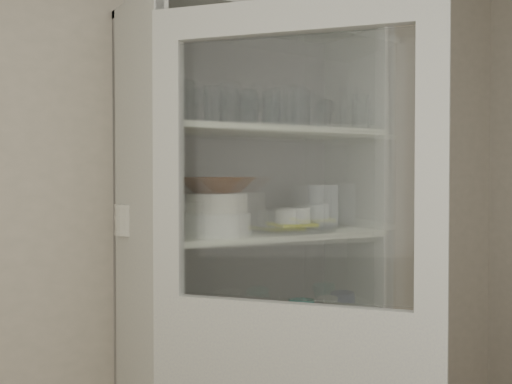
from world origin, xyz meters
TOP-DOWN VIEW (x-y plane):
  - wall_back at (0.00, 1.50)m, footprint 3.60×0.02m
  - pantry_cabinet at (0.20, 1.34)m, footprint 1.00×0.45m
  - cupboard_door at (-0.01, 0.71)m, footprint 0.61×0.71m
  - tumbler_0 at (-0.17, 1.12)m, footprint 0.07×0.07m
  - tumbler_1 at (-0.06, 1.12)m, footprint 0.08×0.08m
  - tumbler_2 at (0.18, 1.13)m, footprint 0.08×0.08m
  - tumbler_3 at (0.30, 1.12)m, footprint 0.09×0.09m
  - tumbler_4 at (0.20, 1.13)m, footprint 0.07×0.07m
  - tumbler_5 at (0.30, 1.15)m, footprint 0.10×0.10m
  - tumbler_6 at (0.61, 1.14)m, footprint 0.09×0.09m
  - tumbler_7 at (-0.19, 1.28)m, footprint 0.10×0.10m
  - tumbler_8 at (0.03, 1.26)m, footprint 0.07×0.07m
  - tumbler_9 at (0.17, 1.28)m, footprint 0.08×0.08m
  - tumbler_10 at (0.17, 1.29)m, footprint 0.09×0.09m
  - tumbler_11 at (0.26, 1.26)m, footprint 0.08×0.08m
  - goblet_0 at (-0.01, 1.36)m, footprint 0.07×0.07m
  - goblet_1 at (0.25, 1.35)m, footprint 0.07×0.07m
  - goblet_2 at (0.26, 1.40)m, footprint 0.07×0.07m
  - goblet_3 at (0.61, 1.37)m, footprint 0.07×0.07m
  - plate_stack_front at (-0.01, 1.19)m, footprint 0.25×0.25m
  - plate_stack_back at (-0.21, 1.38)m, footprint 0.23×0.23m
  - cream_bowl at (-0.01, 1.19)m, footprint 0.24×0.24m
  - terracotta_bowl at (-0.01, 1.19)m, footprint 0.30×0.30m
  - glass_platter at (0.34, 1.23)m, footprint 0.39×0.39m
  - yellow_trivet at (0.34, 1.23)m, footprint 0.17×0.17m
  - white_ramekin at (0.34, 1.23)m, footprint 0.15×0.15m
  - grey_bowl_stack at (0.50, 1.25)m, footprint 0.12×0.12m
  - mug_blue at (0.47, 1.19)m, footprint 0.13×0.13m
  - mug_teal at (0.44, 1.32)m, footprint 0.11×0.11m
  - mug_white at (0.37, 1.16)m, footprint 0.12×0.12m
  - teal_jar at (0.12, 1.31)m, footprint 0.10×0.10m
  - measuring_cups at (0.07, 1.20)m, footprint 0.09×0.09m
  - white_canister at (-0.01, 1.33)m, footprint 0.14×0.14m
  - tumbler_12 at (0.01, 1.14)m, footprint 0.07×0.07m
  - tumbler_13 at (0.52, 1.27)m, footprint 0.07×0.07m

SIDE VIEW (x-z plane):
  - cupboard_door at x=-0.01m, z-range -0.13..1.87m
  - measuring_cups at x=0.07m, z-range 0.86..0.90m
  - mug_white at x=0.37m, z-range 0.86..0.95m
  - mug_blue at x=0.47m, z-range 0.86..0.95m
  - mug_teal at x=0.44m, z-range 0.86..0.96m
  - teal_jar at x=0.12m, z-range 0.86..0.98m
  - white_canister at x=-0.01m, z-range 0.86..0.99m
  - pantry_cabinet at x=0.20m, z-range -0.11..1.99m
  - glass_platter at x=0.34m, z-range 1.26..1.28m
  - yellow_trivet at x=0.34m, z-range 1.28..1.29m
  - wall_back at x=0.00m, z-range 0.00..2.60m
  - plate_stack_front at x=-0.01m, z-range 1.26..1.34m
  - plate_stack_back at x=-0.21m, z-range 1.26..1.37m
  - white_ramekin at x=0.34m, z-range 1.29..1.35m
  - grey_bowl_stack at x=0.50m, z-range 1.26..1.44m
  - cream_bowl at x=-0.01m, z-range 1.34..1.41m
  - terracotta_bowl at x=-0.01m, z-range 1.41..1.47m
  - tumbler_1 at x=-0.06m, z-range 1.66..1.79m
  - tumbler_8 at x=0.03m, z-range 1.66..1.79m
  - tumbler_2 at x=0.18m, z-range 1.66..1.79m
  - tumbler_13 at x=0.52m, z-range 1.66..1.79m
  - tumbler_11 at x=0.26m, z-range 1.66..1.79m
  - tumbler_9 at x=0.17m, z-range 1.66..1.80m
  - tumbler_0 at x=-0.17m, z-range 1.66..1.80m
  - tumbler_4 at x=0.20m, z-range 1.66..1.80m
  - tumbler_6 at x=0.61m, z-range 1.66..1.80m
  - tumbler_3 at x=0.30m, z-range 1.66..1.81m
  - tumbler_12 at x=0.01m, z-range 1.66..1.81m
  - tumbler_10 at x=0.17m, z-range 1.66..1.81m
  - goblet_1 at x=0.25m, z-range 1.66..1.81m
  - tumbler_7 at x=-0.19m, z-range 1.66..1.81m
  - tumbler_5 at x=0.30m, z-range 1.66..1.82m
  - goblet_2 at x=0.26m, z-range 1.66..1.82m
  - goblet_3 at x=0.61m, z-range 1.66..1.82m
  - goblet_0 at x=-0.01m, z-range 1.66..1.82m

